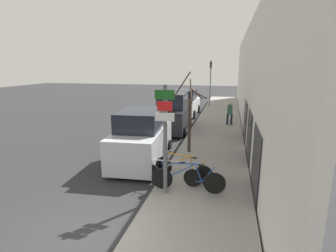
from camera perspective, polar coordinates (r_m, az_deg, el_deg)
The scene contains 13 objects.
ground_plane at distance 17.00m, azimuth 1.58°, elevation -1.09°, with size 80.00×80.00×0.00m, color #28282B.
sidewalk_curb at distance 19.39m, azimuth 10.83°, elevation 0.68°, with size 3.20×32.00×0.15m.
building_facade at distance 18.92m, azimuth 16.60°, elevation 9.73°, with size 0.23×32.00×6.50m.
signpost at distance 8.01m, azimuth -0.62°, elevation -2.23°, with size 0.60×0.14×3.46m.
bicycle_0 at distance 8.66m, azimuth 4.31°, elevation -11.46°, with size 2.42×0.44×0.98m.
bicycle_1 at distance 9.15m, azimuth 0.78°, elevation -10.32°, with size 2.11×0.44×0.87m.
bicycle_2 at distance 9.56m, azimuth 3.38°, elevation -9.16°, with size 2.21×0.83×0.92m.
parked_car_0 at distance 11.45m, azimuth -5.67°, elevation -2.68°, with size 2.33×4.70×2.31m.
parked_car_1 at distance 16.87m, azimuth 1.16°, elevation 2.66°, with size 2.13×4.50×2.47m.
parked_car_2 at distance 22.40m, azimuth 3.77°, elevation 4.91°, with size 2.16×4.77×2.17m.
pedestrian_near at distance 18.49m, azimuth 13.31°, elevation 3.08°, with size 0.41×0.35×1.58m.
street_tree at distance 12.15m, azimuth 4.75°, elevation 1.79°, with size 1.56×1.87×3.74m.
traffic_light at distance 26.80m, azimuth 9.23°, elevation 10.50°, with size 0.20×0.30×4.50m.
Camera 1 is at (3.33, -4.94, 4.15)m, focal length 28.00 mm.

